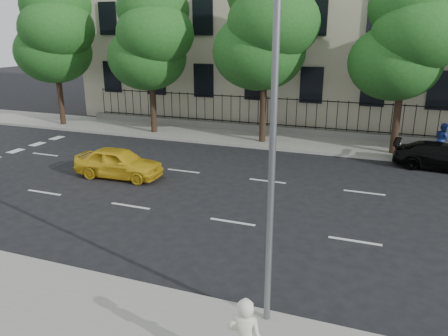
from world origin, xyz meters
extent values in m
plane|color=black|center=(0.00, 0.00, 0.00)|extent=(120.00, 120.00, 0.00)
cube|color=gray|center=(0.00, 14.00, 0.07)|extent=(60.00, 4.00, 0.15)
cube|color=slate|center=(0.00, 15.70, 0.35)|extent=(30.00, 0.50, 0.40)
cube|color=black|center=(0.00, 15.70, 0.65)|extent=(28.80, 0.05, 0.05)
cube|color=black|center=(0.00, 15.70, 2.25)|extent=(28.80, 0.05, 0.05)
cylinder|color=slate|center=(2.50, -2.30, 4.15)|extent=(0.14, 0.14, 8.00)
cylinder|color=#382619|center=(-16.00, 13.20, 1.72)|extent=(0.36, 0.36, 3.15)
ellipsoid|color=#234E1A|center=(-16.40, 13.50, 4.86)|extent=(4.94, 4.94, 4.06)
ellipsoid|color=#234E1A|center=(-15.50, 13.00, 6.29)|extent=(4.68, 4.68, 3.85)
ellipsoid|color=#234E1A|center=(-15.90, 13.60, 7.72)|extent=(4.42, 4.42, 3.64)
cylinder|color=#382619|center=(-9.00, 13.20, 1.64)|extent=(0.36, 0.36, 2.97)
ellipsoid|color=#234E1A|center=(-9.40, 13.50, 4.62)|extent=(4.75, 4.75, 3.90)
ellipsoid|color=#234E1A|center=(-8.50, 13.00, 6.00)|extent=(4.50, 4.50, 3.70)
ellipsoid|color=#234E1A|center=(-8.90, 13.60, 7.38)|extent=(4.25, 4.25, 3.50)
cylinder|color=#382619|center=(-2.00, 13.20, 1.81)|extent=(0.36, 0.36, 3.32)
ellipsoid|color=#234E1A|center=(-2.40, 13.50, 5.09)|extent=(5.13, 5.13, 4.21)
ellipsoid|color=#234E1A|center=(-1.50, 13.00, 6.58)|extent=(4.86, 4.86, 4.00)
cylinder|color=#382619|center=(5.00, 13.20, 1.69)|extent=(0.36, 0.36, 3.08)
ellipsoid|color=#234E1A|center=(4.60, 13.50, 4.67)|extent=(4.56, 4.56, 3.74)
ellipsoid|color=#234E1A|center=(5.50, 13.00, 5.99)|extent=(4.32, 4.32, 3.55)
ellipsoid|color=#234E1A|center=(5.10, 13.60, 7.31)|extent=(4.08, 4.08, 3.36)
imported|color=yellow|center=(-6.27, 5.23, 0.67)|extent=(3.96, 1.72, 1.33)
imported|color=black|center=(7.10, 11.50, 0.62)|extent=(4.38, 2.07, 1.23)
imported|color=navy|center=(7.27, 13.61, 0.97)|extent=(0.83, 0.95, 1.64)
camera|label=1|loc=(4.49, -10.26, 6.18)|focal=35.00mm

